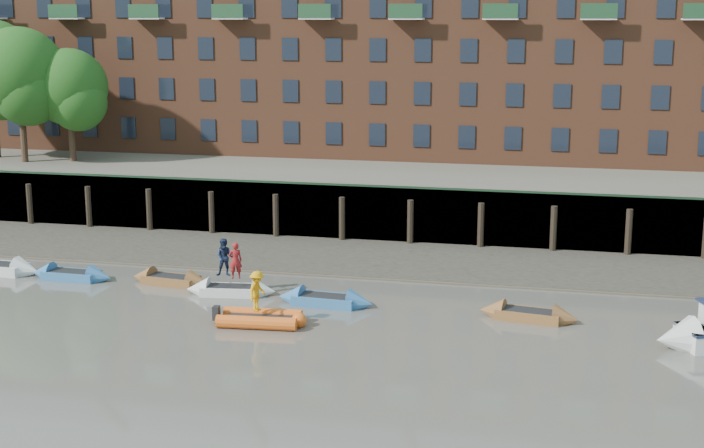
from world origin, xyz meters
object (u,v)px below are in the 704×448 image
(person_rib_crew, at_px, (257,291))
(person_rower_a, at_px, (235,260))
(rowboat_1, at_px, (71,275))
(rowboat_4, at_px, (325,300))
(person_rower_b, at_px, (225,257))
(rowboat_2, at_px, (171,280))
(rowboat_3, at_px, (231,290))
(rib_tender, at_px, (263,319))
(rowboat_6, at_px, (529,315))

(person_rib_crew, bearing_deg, person_rower_a, 41.78)
(rowboat_1, xyz_separation_m, person_rib_crew, (11.29, -4.78, 1.25))
(rowboat_4, bearing_deg, rowboat_1, 177.83)
(rowboat_4, distance_m, person_rower_b, 5.36)
(rowboat_2, relative_size, rowboat_3, 0.99)
(rib_tender, bearing_deg, rowboat_4, 56.95)
(rowboat_1, bearing_deg, person_rower_a, -3.76)
(rowboat_3, distance_m, person_rower_b, 1.57)
(rowboat_1, height_order, rowboat_2, rowboat_1)
(rowboat_3, xyz_separation_m, rowboat_6, (13.84, -0.80, 0.00))
(rowboat_3, relative_size, person_rower_b, 2.42)
(rowboat_3, xyz_separation_m, rowboat_4, (4.73, -0.62, 0.01))
(person_rower_a, relative_size, person_rib_crew, 0.99)
(rowboat_6, relative_size, person_rower_b, 2.46)
(rib_tender, distance_m, person_rower_b, 5.53)
(rowboat_1, bearing_deg, rib_tender, -20.95)
(rowboat_2, height_order, rib_tender, rowboat_2)
(person_rower_a, distance_m, person_rower_b, 0.68)
(person_rower_a, height_order, person_rib_crew, person_rower_a)
(rowboat_4, bearing_deg, rib_tender, -114.47)
(rowboat_3, height_order, rib_tender, rowboat_3)
(rowboat_1, distance_m, rowboat_6, 22.56)
(rowboat_4, bearing_deg, person_rib_crew, -118.14)
(rowboat_2, xyz_separation_m, rowboat_3, (3.48, -1.08, 0.00))
(rowboat_3, xyz_separation_m, person_rib_crew, (2.63, -3.98, 1.25))
(rowboat_2, distance_m, rowboat_6, 17.43)
(rowboat_6, bearing_deg, rowboat_1, -175.29)
(rowboat_3, bearing_deg, rowboat_6, -10.56)
(rowboat_1, relative_size, person_rower_a, 2.52)
(person_rower_a, height_order, person_rower_b, person_rower_b)
(rowboat_6, distance_m, rib_tender, 11.42)
(rowboat_2, distance_m, rowboat_4, 8.39)
(rib_tender, xyz_separation_m, person_rib_crew, (-0.26, 0.05, 1.19))
(rib_tender, xyz_separation_m, person_rower_a, (-2.62, 3.97, 1.41))
(person_rib_crew, bearing_deg, rowboat_1, 77.83)
(rowboat_4, xyz_separation_m, rib_tender, (-1.84, -3.40, 0.05))
(rib_tender, bearing_deg, person_rower_a, 118.72)
(person_rower_a, bearing_deg, rowboat_1, -31.15)
(rowboat_2, bearing_deg, person_rib_crew, -32.22)
(rowboat_6, xyz_separation_m, person_rower_a, (-13.57, 0.74, 1.47))
(rowboat_3, relative_size, person_rib_crew, 2.52)
(rowboat_1, distance_m, rowboat_3, 8.70)
(rowboat_6, height_order, person_rib_crew, person_rib_crew)
(rowboat_1, xyz_separation_m, rowboat_2, (5.18, 0.27, -0.00))
(person_rower_a, xyz_separation_m, person_rib_crew, (2.36, -3.92, -0.22))
(rowboat_2, xyz_separation_m, person_rower_b, (3.14, -0.86, 1.52))
(rowboat_3, distance_m, rib_tender, 4.96)
(rowboat_3, bearing_deg, person_rib_crew, -63.77)
(rowboat_3, bearing_deg, rowboat_1, 167.42)
(rowboat_2, height_order, rowboat_3, rowboat_3)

